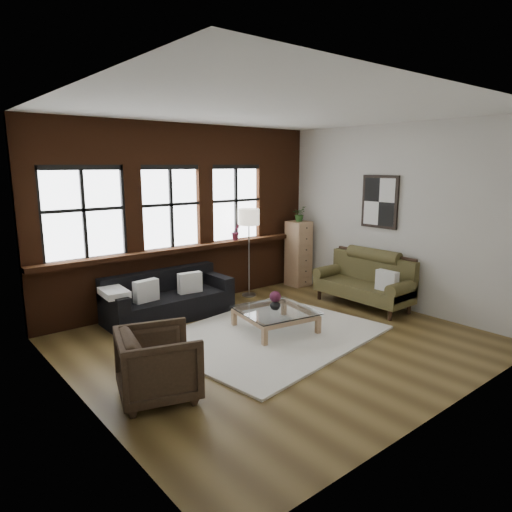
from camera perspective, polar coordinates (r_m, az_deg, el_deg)
floor at (r=6.70m, az=2.65°, el=-10.60°), size 5.50×5.50×0.00m
ceiling at (r=6.25m, az=2.93°, el=17.76°), size 5.50×5.50×0.00m
wall_back at (r=8.28m, az=-8.96°, el=4.97°), size 5.50×0.00×5.50m
wall_front at (r=4.76m, az=23.44°, el=-0.51°), size 5.50×0.00×5.50m
wall_left at (r=4.90m, az=-21.81°, el=-0.08°), size 0.00×5.00×5.00m
wall_right at (r=8.36m, az=16.93°, el=4.68°), size 0.00×5.00×5.00m
brick_backwall at (r=8.23m, az=-8.74°, el=4.94°), size 5.50×0.12×3.20m
sill_ledge at (r=8.24m, az=-8.31°, el=1.01°), size 5.50×0.30×0.08m
window_left at (r=7.47m, az=-20.79°, el=4.85°), size 1.38×0.10×1.50m
window_mid at (r=8.08m, az=-10.65°, el=5.82°), size 1.38×0.10×1.50m
window_right at (r=8.83m, az=-2.64°, el=6.46°), size 1.38×0.10×1.50m
wall_poster at (r=8.48m, az=15.22°, el=6.56°), size 0.05×0.74×0.94m
shag_rug at (r=6.89m, az=1.77°, el=-9.79°), size 3.38×2.82×0.03m
dark_sofa at (r=7.67m, az=-10.84°, el=-4.93°), size 2.08×0.84×0.75m
pillow_a at (r=7.34m, az=-13.58°, el=-4.25°), size 0.41×0.19×0.34m
pillow_b at (r=7.70m, az=-8.26°, el=-3.31°), size 0.41×0.19×0.34m
vintage_settee at (r=8.35m, az=13.21°, el=-2.94°), size 0.80×1.81×0.97m
pillow_settee at (r=7.95m, az=16.06°, el=-2.99°), size 0.14×0.38×0.34m
armchair at (r=5.18m, az=-12.10°, el=-13.05°), size 1.05×1.03×0.77m
coffee_table at (r=7.03m, az=2.40°, el=-8.05°), size 1.21×1.21×0.35m
vase at (r=6.95m, az=2.42°, el=-6.04°), size 0.16×0.16×0.17m
flowers at (r=6.91m, az=2.43°, el=-5.10°), size 0.17×0.17×0.17m
drawer_chest at (r=9.56m, az=5.32°, el=0.30°), size 0.42×0.42×1.35m
potted_plant_top at (r=9.44m, az=5.41°, el=5.27°), size 0.34×0.32×0.31m
floor_lamp at (r=8.69m, az=-0.89°, el=0.86°), size 0.40×0.40×1.84m
sill_plant at (r=8.74m, az=-2.51°, el=3.06°), size 0.19×0.16×0.32m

